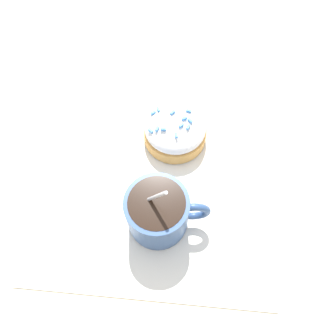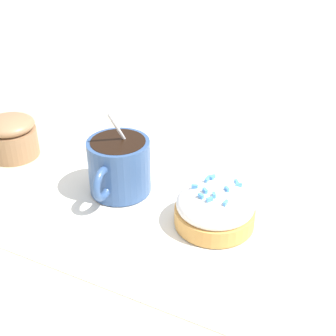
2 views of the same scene
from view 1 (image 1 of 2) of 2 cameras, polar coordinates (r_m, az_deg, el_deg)
ground_plane at (r=0.46m, az=-1.84°, el=-1.48°), size 3.00×3.00×0.00m
paper_napkin at (r=0.46m, az=-1.84°, el=-1.40°), size 0.35×0.35×0.00m
coffee_cup at (r=0.40m, az=-1.65°, el=-7.62°), size 0.08×0.11×0.11m
frosted_pastry at (r=0.47m, az=1.24°, el=6.67°), size 0.09×0.09×0.05m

